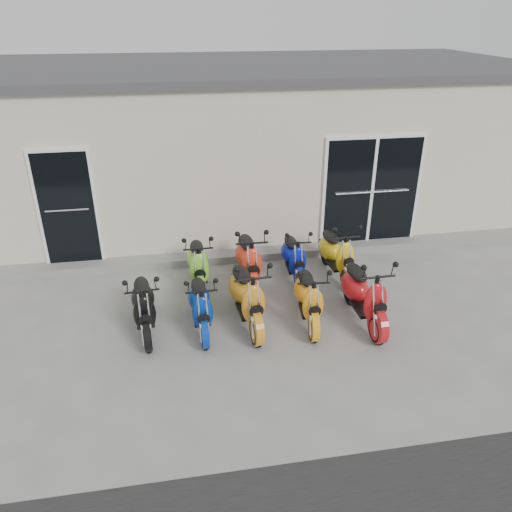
% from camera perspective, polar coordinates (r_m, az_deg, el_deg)
% --- Properties ---
extents(ground, '(80.00, 80.00, 0.00)m').
position_cam_1_polar(ground, '(8.19, 0.72, -6.55)').
color(ground, gray).
rests_on(ground, ground).
extents(building, '(14.00, 6.00, 3.20)m').
position_cam_1_polar(building, '(12.35, -3.71, 13.04)').
color(building, beige).
rests_on(building, ground).
extents(roof_cap, '(14.20, 6.20, 0.16)m').
position_cam_1_polar(roof_cap, '(12.07, -3.96, 20.81)').
color(roof_cap, '#3F3F42').
rests_on(roof_cap, building).
extents(front_step, '(14.00, 0.40, 0.15)m').
position_cam_1_polar(front_step, '(9.89, -1.39, 0.13)').
color(front_step, gray).
rests_on(front_step, ground).
extents(door_left, '(1.07, 0.08, 2.22)m').
position_cam_1_polar(door_left, '(9.68, -20.79, 5.37)').
color(door_left, black).
rests_on(door_left, front_step).
extents(door_right, '(2.02, 0.08, 2.22)m').
position_cam_1_polar(door_right, '(10.24, 13.08, 7.55)').
color(door_right, black).
rests_on(door_right, front_step).
extents(scooter_front_black, '(0.69, 1.57, 1.13)m').
position_cam_1_polar(scooter_front_black, '(7.66, -12.79, -4.90)').
color(scooter_front_black, black).
rests_on(scooter_front_black, ground).
extents(scooter_front_blue, '(0.56, 1.46, 1.07)m').
position_cam_1_polar(scooter_front_blue, '(7.58, -6.36, -4.96)').
color(scooter_front_blue, navy).
rests_on(scooter_front_blue, ground).
extents(scooter_front_orange_a, '(0.75, 1.75, 1.26)m').
position_cam_1_polar(scooter_front_orange_a, '(7.61, -1.05, -3.81)').
color(scooter_front_orange_a, orange).
rests_on(scooter_front_orange_a, ground).
extents(scooter_front_orange_b, '(0.69, 1.55, 1.11)m').
position_cam_1_polar(scooter_front_orange_b, '(7.73, 6.08, -4.06)').
color(scooter_front_orange_b, orange).
rests_on(scooter_front_orange_b, ground).
extents(scooter_front_red, '(0.65, 1.71, 1.25)m').
position_cam_1_polar(scooter_front_red, '(7.85, 12.34, -3.51)').
color(scooter_front_red, '#B41319').
rests_on(scooter_front_red, ground).
extents(scooter_back_green, '(0.57, 1.55, 1.15)m').
position_cam_1_polar(scooter_back_green, '(8.70, -6.66, -0.29)').
color(scooter_back_green, '#79D82D').
rests_on(scooter_back_green, ground).
extents(scooter_back_red, '(0.65, 1.69, 1.24)m').
position_cam_1_polar(scooter_back_red, '(8.70, -0.83, 0.25)').
color(scooter_back_red, red).
rests_on(scooter_back_red, ground).
extents(scooter_back_blue, '(0.59, 1.47, 1.07)m').
position_cam_1_polar(scooter_back_blue, '(8.99, 4.35, 0.48)').
color(scooter_back_blue, '#08179A').
rests_on(scooter_back_blue, ground).
extents(scooter_back_yellow, '(0.67, 1.61, 1.17)m').
position_cam_1_polar(scooter_back_yellow, '(9.13, 9.25, 0.94)').
color(scooter_back_yellow, gold).
rests_on(scooter_back_yellow, ground).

